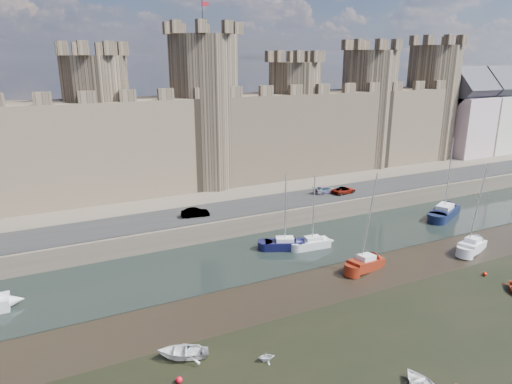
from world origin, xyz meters
The scene contains 18 objects.
ground centered at (0.00, 0.00, 0.00)m, with size 160.00×160.00×0.00m, color black.
water_channel centered at (0.00, 24.00, 0.04)m, with size 160.00×12.00×0.08m, color black.
quay centered at (0.00, 60.00, 1.25)m, with size 160.00×60.00×2.50m, color #4C443A.
road centered at (0.00, 34.00, 2.55)m, with size 160.00×7.00×0.10m, color black.
castle centered at (-0.64, 48.00, 11.67)m, with size 108.50×11.00×29.00m.
townhouses centered at (71.50, 46.00, 10.59)m, with size 35.50×9.05×18.13m.
car_1 centered at (-5.15, 33.17, 3.09)m, with size 1.25×3.58×1.18m, color gray.
car_2 centered at (15.95, 34.68, 3.07)m, with size 1.60×3.94×1.14m, color gray.
car_3 centered at (18.37, 33.32, 3.04)m, with size 1.79×3.88×1.08m, color gray.
sailboat_1 centered at (2.91, 24.03, 0.76)m, with size 5.04×3.53×9.41m.
sailboat_2 centered at (6.11, 22.88, 0.76)m, with size 4.38×2.00×9.19m.
sailboat_3 centered at (29.41, 24.02, 0.86)m, with size 7.00×5.06×11.47m.
sailboat_4 centered at (8.20, 15.49, 0.78)m, with size 4.92×2.86×10.81m.
sailboat_5 centered at (22.82, 13.85, 0.77)m, with size 5.34×3.65×10.74m.
dinghy_3 centered at (-8.73, 6.30, 0.35)m, with size 1.15×0.70×1.33m, color silver.
dinghy_6 centered at (-14.32, 9.49, 0.40)m, with size 2.77×0.80×3.88m, color silver.
buoy_1 centered at (-15.41, 6.88, 0.24)m, with size 0.49×0.49×0.49m, color red.
buoy_3 centered at (18.55, 8.67, 0.22)m, with size 0.45×0.45×0.45m, color red.
Camera 1 is at (-22.49, -19.99, 22.22)m, focal length 32.00 mm.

